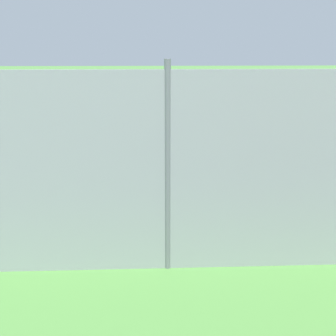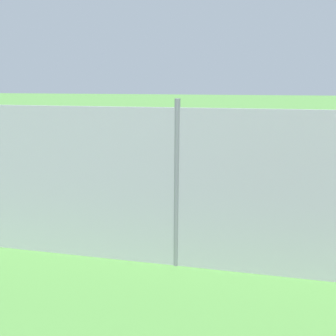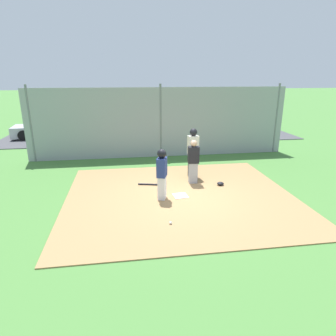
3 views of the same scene
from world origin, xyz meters
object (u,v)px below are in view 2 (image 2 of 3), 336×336
Objects in this scene: home_plate at (192,180)px; catcher at (171,168)px; catcher_mask at (148,183)px; umpire at (164,169)px; baseball_bat at (217,192)px; baseball at (209,166)px; runner at (210,157)px.

catcher is at bearing -120.42° from home_plate.
home_plate is 1.73m from catcher_mask.
umpire is (-0.14, -0.65, 0.18)m from catcher.
baseball_bat is (1.58, 0.02, -0.78)m from catcher.
catcher is 21.08× the size of baseball.
home_plate is at bearing 142.36° from baseball_bat.
baseball reaches higher than baseball_bat.
catcher_mask is at bearing 41.85° from runner.
catcher is at bearing -24.40° from catcher_mask.
home_plate is 0.28× the size of catcher.
baseball_bat is at bearing -84.03° from baseball.
home_plate is 5.95× the size of baseball.
catcher_mask is (-0.90, 0.41, -0.75)m from catcher.
catcher is 1.24m from catcher_mask.
runner is at bearing 116.91° from baseball_bat.
runner reaches higher than baseball.
baseball is at bearing -28.02° from umpire.
umpire reaches higher than catcher.
umpire is at bearing -114.20° from home_plate.
runner is at bearing -41.52° from catcher.
catcher is 1.76m from baseball_bat.
baseball_bat is 2.92m from baseball.
umpire is 7.69× the size of catcher_mask.
catcher is 0.98× the size of runner.
umpire is at bearing 73.97° from runner.
umpire is (-0.81, -1.80, 0.97)m from home_plate.
home_plate is 0.57× the size of baseball_bat.
baseball_bat is at bearing 124.04° from runner.
umpire reaches higher than home_plate.
umpire is at bearing -54.25° from catcher_mask.
runner is (1.42, 1.91, -0.08)m from umpire.
umpire is at bearing -145.20° from baseball_bat.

